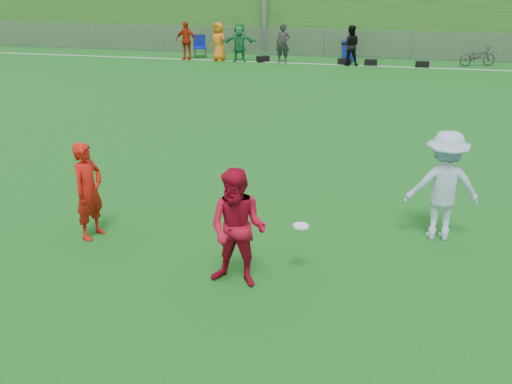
% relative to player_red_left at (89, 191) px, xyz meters
% --- Properties ---
extents(ground, '(120.00, 120.00, 0.00)m').
position_rel_player_red_left_xyz_m(ground, '(2.18, -0.61, -0.84)').
color(ground, '#156419').
rests_on(ground, ground).
extents(sideline_far, '(60.00, 0.10, 0.01)m').
position_rel_player_red_left_xyz_m(sideline_far, '(2.18, 17.39, -0.84)').
color(sideline_far, white).
rests_on(sideline_far, ground).
extents(fence, '(58.00, 0.06, 1.30)m').
position_rel_player_red_left_xyz_m(fence, '(2.18, 19.39, -0.19)').
color(fence, gray).
rests_on(fence, ground).
extents(berm, '(120.00, 18.00, 3.00)m').
position_rel_player_red_left_xyz_m(berm, '(2.18, 30.39, 0.66)').
color(berm, '#1D4F16').
rests_on(berm, ground).
extents(spectator_row, '(8.35, 0.87, 1.69)m').
position_rel_player_red_left_xyz_m(spectator_row, '(-0.76, 17.39, 0.01)').
color(spectator_row, red).
rests_on(spectator_row, ground).
extents(gear_bags, '(7.53, 0.57, 0.26)m').
position_rel_player_red_left_xyz_m(gear_bags, '(3.47, 17.49, -0.71)').
color(gear_bags, black).
rests_on(gear_bags, ground).
extents(player_red_left, '(0.54, 0.69, 1.68)m').
position_rel_player_red_left_xyz_m(player_red_left, '(0.00, 0.00, 0.00)').
color(player_red_left, red).
rests_on(player_red_left, ground).
extents(player_red_center, '(0.95, 0.78, 1.79)m').
position_rel_player_red_left_xyz_m(player_red_center, '(2.80, -1.00, 0.05)').
color(player_red_center, '#B00C28').
rests_on(player_red_center, ground).
extents(player_blue, '(1.30, 0.85, 1.89)m').
position_rel_player_red_left_xyz_m(player_blue, '(5.80, 1.14, 0.10)').
color(player_blue, '#AECAF1').
rests_on(player_blue, ground).
extents(frisbee, '(0.24, 0.24, 0.02)m').
position_rel_player_red_left_xyz_m(frisbee, '(3.64, -0.54, -0.04)').
color(frisbee, white).
rests_on(frisbee, ground).
extents(recycling_bin, '(0.79, 0.79, 0.93)m').
position_rel_player_red_left_xyz_m(recycling_bin, '(3.39, 18.39, -0.37)').
color(recycling_bin, '#0F26A5').
rests_on(recycling_bin, ground).
extents(camp_chair, '(0.74, 0.75, 1.02)m').
position_rel_player_red_left_xyz_m(camp_chair, '(-3.48, 18.06, -0.54)').
color(camp_chair, '#0E1C97').
rests_on(camp_chair, ground).
extents(bicycle, '(1.69, 1.03, 0.84)m').
position_rel_player_red_left_xyz_m(bicycle, '(8.91, 18.28, -0.42)').
color(bicycle, '#2B2B2D').
rests_on(bicycle, ground).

